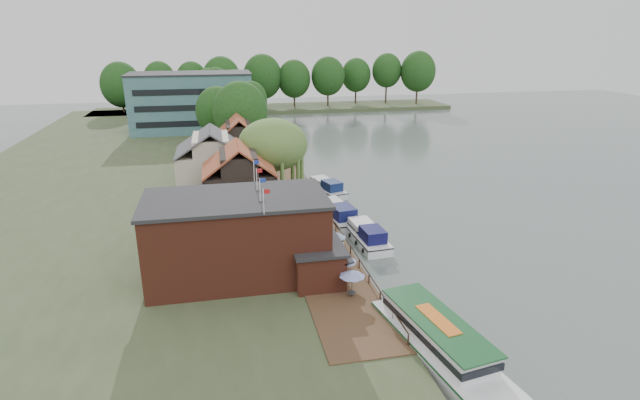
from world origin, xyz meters
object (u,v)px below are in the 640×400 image
cruiser_0 (366,233)px  cottage_b (212,161)px  umbrella_2 (332,250)px  umbrella_4 (321,233)px  willow (273,160)px  umbrella_5 (315,219)px  umbrella_1 (343,268)px  hotel_block (192,102)px  cottage_c (239,145)px  tour_boat (442,343)px  swan (432,324)px  umbrella_0 (352,283)px  cottage_a (239,181)px  cruiser_1 (337,211)px  umbrella_3 (335,244)px  pub (260,235)px  cruiser_2 (326,186)px

cruiser_0 → cottage_b: bearing=126.9°
umbrella_2 → umbrella_4: same height
willow → umbrella_5: willow is taller
umbrella_1 → umbrella_2: (-0.06, 3.75, 0.00)m
willow → umbrella_2: (3.04, -19.37, -3.93)m
umbrella_1 → umbrella_5: 12.04m
hotel_block → cottage_c: size_ratio=2.99×
cruiser_0 → umbrella_1: bearing=-121.3°
tour_boat → swan: tour_boat is taller
umbrella_0 → umbrella_5: size_ratio=1.00×
cottage_a → umbrella_5: bearing=-38.6°
cottage_a → umbrella_1: size_ratio=3.53×
cottage_a → umbrella_4: size_ratio=3.62×
willow → umbrella_0: size_ratio=4.39×
cottage_c → cruiser_1: 23.13m
cruiser_1 → tour_boat: tour_boat is taller
umbrella_2 → umbrella_4: 4.40m
umbrella_0 → umbrella_2: same height
cruiser_1 → umbrella_5: bearing=-135.7°
umbrella_3 → cottage_a: bearing=122.5°
umbrella_3 → cottage_c: bearing=102.7°
pub → cottage_b: cottage_b is taller
cruiser_2 → swan: bearing=-104.2°
umbrella_4 → tour_boat: umbrella_4 is taller
cottage_b → cottage_a: bearing=-73.3°
cruiser_1 → swan: 23.39m
umbrella_1 → umbrella_2: size_ratio=1.02×
hotel_block → umbrella_2: hotel_block is taller
hotel_block → cruiser_0: size_ratio=2.65×
willow → cottage_c: bearing=104.0°
cottage_b → umbrella_0: (10.67, -30.87, -2.96)m
umbrella_1 → umbrella_3: size_ratio=1.02×
umbrella_1 → umbrella_3: same height
cottage_b → cruiser_2: 15.79m
umbrella_0 → umbrella_4: bearing=91.0°
umbrella_1 → swan: (5.38, -6.59, -2.07)m
umbrella_1 → cruiser_1: size_ratio=0.24×
swan → umbrella_4: bearing=110.4°
pub → hotel_block: size_ratio=0.79×
umbrella_3 → cruiser_2: bearing=79.8°
swan → umbrella_2: bearing=117.7°
umbrella_3 → tour_boat: (3.60, -15.89, -0.78)m
umbrella_5 → cruiser_0: bearing=-23.5°
cottage_c → swan: (11.98, -43.71, -5.03)m
umbrella_1 → cottage_c: bearing=100.1°
umbrella_2 → umbrella_3: bearing=65.5°
cottage_a → umbrella_3: 15.58m
umbrella_2 → cruiser_2: umbrella_2 is taller
umbrella_2 → cruiser_2: size_ratio=0.26×
cottage_b → cruiser_1: size_ratio=0.94×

